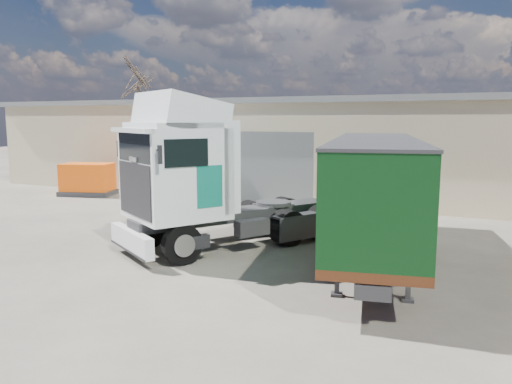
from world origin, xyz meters
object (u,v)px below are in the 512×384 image
at_px(tractor_unit, 203,185).
at_px(orange_skip, 88,181).
at_px(box_trailer, 374,186).
at_px(panel_van, 200,182).
at_px(bare_tree, 138,72).

bearing_deg(tractor_unit, orange_skip, 179.38).
bearing_deg(box_trailer, panel_van, 135.20).
bearing_deg(box_trailer, tractor_unit, -178.79).
xyz_separation_m(bare_tree, tractor_unit, (17.27, -19.22, -5.80)).
xyz_separation_m(box_trailer, orange_skip, (-17.12, 6.24, -1.46)).
bearing_deg(orange_skip, box_trailer, -36.99).
height_order(bare_tree, orange_skip, bare_tree).
distance_m(box_trailer, panel_van, 12.08).
relative_size(tractor_unit, orange_skip, 2.40).
height_order(box_trailer, orange_skip, box_trailer).
bearing_deg(tractor_unit, box_trailer, 44.21).
bearing_deg(bare_tree, tractor_unit, -48.06).
distance_m(box_trailer, orange_skip, 18.28).
bearing_deg(orange_skip, panel_van, -14.14).
relative_size(tractor_unit, box_trailer, 0.69).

